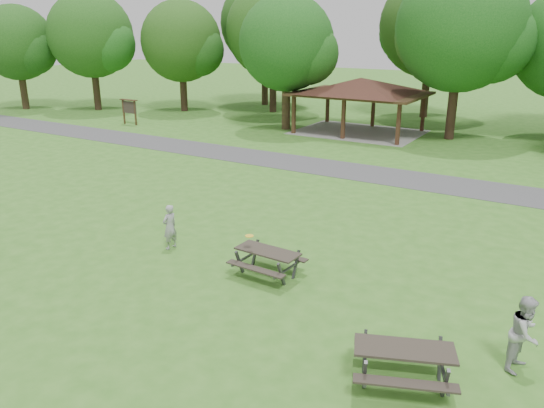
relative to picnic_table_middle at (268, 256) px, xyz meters
The scene contains 17 objects.
ground 2.86m from the picnic_table_middle, 147.26° to the right, with size 160.00×160.00×0.00m, color #367020.
asphalt_path 12.72m from the picnic_table_middle, 100.66° to the left, with size 120.00×3.20×0.02m, color #424244.
pavilion 23.50m from the picnic_table_middle, 105.77° to the left, with size 8.60×7.01×3.76m.
notice_board 27.78m from the picnic_table_middle, 143.59° to the left, with size 1.60×0.30×1.88m.
tree_row_a 36.98m from the picnic_table_middle, 145.87° to the left, with size 7.56×7.20×9.97m.
tree_row_b 33.82m from the picnic_table_middle, 134.09° to the left, with size 7.14×6.80×9.28m.
tree_row_c 32.50m from the picnic_table_middle, 120.57° to the left, with size 8.19×7.80×10.67m.
tree_row_d 24.40m from the picnic_table_middle, 118.20° to the left, with size 6.93×6.60×9.27m.
tree_row_e 24.31m from the picnic_table_middle, 90.61° to the left, with size 8.40×8.00×11.02m.
tree_deep_a 37.08m from the picnic_table_middle, 121.83° to the left, with size 8.40×8.00×11.38m.
tree_deep_b 32.41m from the picnic_table_middle, 97.68° to the left, with size 8.40×8.00×11.13m.
tree_flank_left 40.58m from the picnic_table_middle, 154.23° to the left, with size 6.72×6.40×8.93m.
picnic_table_middle is the anchor object (origin of this frame).
picnic_table_far 5.79m from the picnic_table_middle, 29.56° to the right, with size 2.48×2.26×0.88m.
frisbee_in_flight 0.84m from the picnic_table_middle, 148.86° to the right, with size 0.32×0.32×0.02m.
frisbee_thrower 3.85m from the picnic_table_middle, behind, with size 0.56×0.37×1.53m, color #969698.
frisbee_catcher 7.14m from the picnic_table_middle, ahead, with size 0.84×0.65×1.72m, color #ABABAE.
Camera 1 is at (9.86, -10.68, 7.06)m, focal length 35.00 mm.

